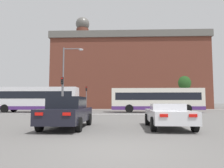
# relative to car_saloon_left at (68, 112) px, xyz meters

# --- Properties ---
(ground_plane) EXTENTS (400.00, 400.00, 0.00)m
(ground_plane) POSITION_rel_car_saloon_left_xyz_m (2.52, -4.94, -0.78)
(ground_plane) COLOR #605E5B
(stop_line_strip) EXTENTS (9.76, 0.30, 0.01)m
(stop_line_strip) POSITION_rel_car_saloon_left_xyz_m (2.52, 12.31, -0.77)
(stop_line_strip) COLOR silver
(stop_line_strip) RESTS_ON ground_plane
(far_pavement) EXTENTS (70.85, 2.50, 0.01)m
(far_pavement) POSITION_rel_car_saloon_left_xyz_m (2.52, 27.90, -0.77)
(far_pavement) COLOR gray
(far_pavement) RESTS_ON ground_plane
(brick_civic_building) EXTENTS (32.16, 15.63, 21.13)m
(brick_civic_building) POSITION_rel_car_saloon_left_xyz_m (4.40, 38.58, 7.04)
(brick_civic_building) COLOR brown
(brick_civic_building) RESTS_ON ground_plane
(car_saloon_left) EXTENTS (1.96, 4.64, 1.54)m
(car_saloon_left) POSITION_rel_car_saloon_left_xyz_m (0.00, 0.00, 0.00)
(car_saloon_left) COLOR black
(car_saloon_left) RESTS_ON ground_plane
(car_roadster_right) EXTENTS (2.06, 4.41, 1.20)m
(car_roadster_right) POSITION_rel_car_saloon_left_xyz_m (4.97, 0.19, -0.14)
(car_roadster_right) COLOR silver
(car_roadster_right) RESTS_ON ground_plane
(bus_crossing_lead) EXTENTS (11.31, 2.71, 3.00)m
(bus_crossing_lead) POSITION_rel_car_saloon_left_xyz_m (7.19, 17.10, 0.83)
(bus_crossing_lead) COLOR silver
(bus_crossing_lead) RESTS_ON ground_plane
(bus_crossing_trailing) EXTENTS (10.87, 2.65, 3.18)m
(bus_crossing_trailing) POSITION_rel_car_saloon_left_xyz_m (-8.31, 16.91, 0.93)
(bus_crossing_trailing) COLOR silver
(bus_crossing_trailing) RESTS_ON ground_plane
(traffic_light_far_left) EXTENTS (0.26, 0.31, 4.04)m
(traffic_light_far_left) POSITION_rel_car_saloon_left_xyz_m (-3.33, 27.14, 1.95)
(traffic_light_far_left) COLOR slate
(traffic_light_far_left) RESTS_ON ground_plane
(traffic_light_near_left) EXTENTS (0.26, 0.31, 4.09)m
(traffic_light_near_left) POSITION_rel_car_saloon_left_xyz_m (-3.95, 13.47, 1.98)
(traffic_light_near_left) COLOR slate
(traffic_light_near_left) RESTS_ON ground_plane
(street_lamp_junction) EXTENTS (2.34, 0.36, 7.55)m
(street_lamp_junction) POSITION_rel_car_saloon_left_xyz_m (-3.50, 13.68, 3.83)
(street_lamp_junction) COLOR slate
(street_lamp_junction) RESTS_ON ground_plane
(pedestrian_waiting) EXTENTS (0.42, 0.45, 1.81)m
(pedestrian_waiting) POSITION_rel_car_saloon_left_xyz_m (5.75, 27.93, 0.29)
(pedestrian_waiting) COLOR brown
(pedestrian_waiting) RESTS_ON ground_plane
(pedestrian_walking_east) EXTENTS (0.33, 0.45, 1.81)m
(pedestrian_walking_east) POSITION_rel_car_saloon_left_xyz_m (13.58, 27.72, 0.30)
(pedestrian_walking_east) COLOR brown
(pedestrian_walking_east) RESTS_ON ground_plane
(pedestrian_walking_west) EXTENTS (0.29, 0.43, 1.60)m
(pedestrian_walking_west) POSITION_rel_car_saloon_left_xyz_m (1.70, 28.07, 0.15)
(pedestrian_walking_west) COLOR brown
(pedestrian_walking_west) RESTS_ON ground_plane
(tree_by_building) EXTENTS (4.76, 4.76, 7.45)m
(tree_by_building) POSITION_rel_car_saloon_left_xyz_m (14.87, 33.08, 4.17)
(tree_by_building) COLOR #4C3823
(tree_by_building) RESTS_ON ground_plane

